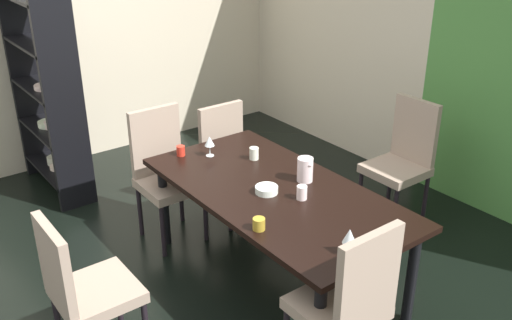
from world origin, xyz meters
TOP-DOWN VIEW (x-y plane):
  - ground_plane at (0.00, 0.00)m, footprint 5.20×5.30m
  - back_panel_interior at (-1.32, 2.60)m, footprint 2.56×0.10m
  - left_interior_panel at (-2.55, 0.00)m, footprint 0.10×5.30m
  - dining_table at (0.38, 0.49)m, footprint 1.95×0.99m
  - chair_left_near at (-0.62, 0.18)m, footprint 0.45×0.44m
  - chair_head_near at (0.38, -0.89)m, footprint 0.44×0.44m
  - chair_right_near at (1.38, 0.18)m, footprint 0.44×0.44m
  - chair_left_far at (-0.61, 0.80)m, footprint 0.45×0.44m
  - chair_head_far at (0.34, 1.87)m, footprint 0.44×0.45m
  - display_shelf at (-1.96, -0.24)m, footprint 0.98×0.33m
  - wine_glass_front at (-0.34, 0.43)m, footprint 0.08×0.08m
  - wine_glass_west at (1.22, 0.33)m, footprint 0.08×0.08m
  - serving_bowl_east at (0.39, 0.41)m, footprint 0.15×0.15m
  - cup_rear at (0.59, 0.54)m, footprint 0.07×0.07m
  - cup_north at (-0.48, 0.26)m, footprint 0.06×0.06m
  - cup_center at (-0.09, 0.66)m, footprint 0.07×0.07m
  - cup_corner at (0.72, 0.09)m, footprint 0.07×0.07m
  - pitcher_near_window at (0.41, 0.73)m, footprint 0.12×0.11m

SIDE VIEW (x-z plane):
  - ground_plane at x=0.00m, z-range -0.02..0.00m
  - chair_left_far at x=-0.61m, z-range 0.07..1.01m
  - chair_head_near at x=0.38m, z-range 0.06..1.04m
  - chair_right_near at x=1.38m, z-range 0.05..1.09m
  - chair_head_far at x=0.34m, z-range 0.05..1.09m
  - chair_left_near at x=-0.62m, z-range 0.05..1.10m
  - dining_table at x=0.38m, z-range 0.29..1.01m
  - serving_bowl_east at x=0.39m, z-range 0.72..0.77m
  - cup_corner at x=0.72m, z-range 0.72..0.79m
  - cup_north at x=-0.48m, z-range 0.72..0.80m
  - cup_center at x=-0.09m, z-range 0.72..0.81m
  - cup_rear at x=0.59m, z-range 0.72..0.81m
  - pitcher_near_window at x=0.41m, z-range 0.72..0.90m
  - wine_glass_west at x=1.22m, z-range 0.75..0.91m
  - wine_glass_front at x=-0.34m, z-range 0.76..0.92m
  - display_shelf at x=-1.96m, z-range 0.00..1.95m
  - back_panel_interior at x=-1.32m, z-range 0.00..2.65m
  - left_interior_panel at x=-2.55m, z-range 0.00..2.65m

